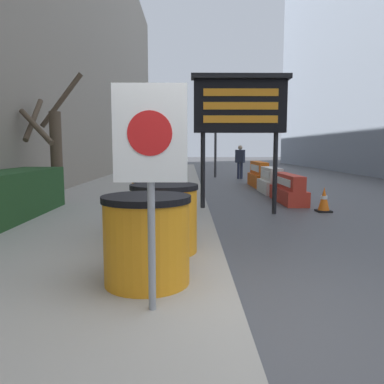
% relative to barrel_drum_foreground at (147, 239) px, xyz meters
% --- Properties ---
extents(ground_plane, '(120.00, 120.00, 0.00)m').
position_rel_barrel_drum_foreground_xyz_m(ground_plane, '(0.85, -0.69, -0.57)').
color(ground_plane, '#474749').
extents(bare_tree, '(1.32, 1.40, 3.17)m').
position_rel_barrel_drum_foreground_xyz_m(bare_tree, '(-2.83, 5.50, 0.95)').
color(bare_tree, '#4C3D2D').
rests_on(bare_tree, sidewalk_left).
extents(barrel_drum_foreground, '(0.86, 0.86, 0.86)m').
position_rel_barrel_drum_foreground_xyz_m(barrel_drum_foreground, '(0.00, 0.00, 0.00)').
color(barrel_drum_foreground, orange).
rests_on(barrel_drum_foreground, sidewalk_left).
extents(barrel_drum_middle, '(0.86, 0.86, 0.86)m').
position_rel_barrel_drum_foreground_xyz_m(barrel_drum_middle, '(0.10, 1.11, 0.00)').
color(barrel_drum_middle, orange).
rests_on(barrel_drum_middle, sidewalk_left).
extents(barrel_drum_back, '(0.86, 0.86, 0.86)m').
position_rel_barrel_drum_foreground_xyz_m(barrel_drum_back, '(-0.06, 2.22, 0.00)').
color(barrel_drum_back, orange).
rests_on(barrel_drum_back, sidewalk_left).
extents(warning_sign, '(0.57, 0.08, 1.79)m').
position_rel_barrel_drum_foreground_xyz_m(warning_sign, '(0.11, -0.63, 0.83)').
color(warning_sign, gray).
rests_on(warning_sign, sidewalk_left).
extents(message_board, '(2.10, 0.36, 2.99)m').
position_rel_barrel_drum_foreground_xyz_m(message_board, '(1.51, 4.63, 1.75)').
color(message_board, black).
rests_on(message_board, ground_plane).
extents(jersey_barrier_red_striped, '(0.55, 2.08, 0.76)m').
position_rel_barrel_drum_foreground_xyz_m(jersey_barrier_red_striped, '(3.09, 6.44, -0.24)').
color(jersey_barrier_red_striped, red).
rests_on(jersey_barrier_red_striped, ground_plane).
extents(jersey_barrier_white, '(0.63, 1.62, 0.83)m').
position_rel_barrel_drum_foreground_xyz_m(jersey_barrier_white, '(3.09, 8.54, -0.21)').
color(jersey_barrier_white, silver).
rests_on(jersey_barrier_white, ground_plane).
extents(jersey_barrier_orange_far, '(0.54, 2.10, 0.94)m').
position_rel_barrel_drum_foreground_xyz_m(jersey_barrier_orange_far, '(3.09, 10.66, -0.15)').
color(jersey_barrier_orange_far, orange).
rests_on(jersey_barrier_orange_far, ground_plane).
extents(traffic_cone_near, '(0.32, 0.32, 0.57)m').
position_rel_barrel_drum_foreground_xyz_m(traffic_cone_near, '(3.50, 4.89, -0.29)').
color(traffic_cone_near, black).
rests_on(traffic_cone_near, ground_plane).
extents(traffic_light_near_curb, '(0.28, 0.44, 3.56)m').
position_rel_barrel_drum_foreground_xyz_m(traffic_light_near_curb, '(1.75, 15.08, 2.02)').
color(traffic_light_near_curb, '#2D2D30').
rests_on(traffic_light_near_curb, ground_plane).
extents(pedestrian_worker, '(0.48, 0.41, 1.59)m').
position_rel_barrel_drum_foreground_xyz_m(pedestrian_worker, '(2.87, 14.32, 0.37)').
color(pedestrian_worker, '#23283D').
rests_on(pedestrian_worker, ground_plane).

